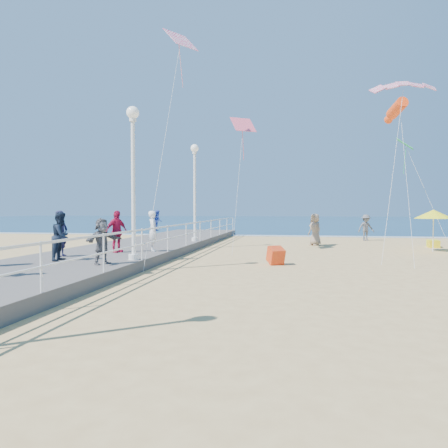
% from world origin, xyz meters
% --- Properties ---
extents(ground, '(160.00, 160.00, 0.00)m').
position_xyz_m(ground, '(0.00, 0.00, 0.00)').
color(ground, '#DEB974').
rests_on(ground, ground).
extents(ocean, '(160.00, 90.00, 0.05)m').
position_xyz_m(ocean, '(0.00, 65.00, 0.01)').
color(ocean, navy).
rests_on(ocean, ground).
extents(surf_line, '(160.00, 1.20, 0.04)m').
position_xyz_m(surf_line, '(0.00, 20.50, 0.03)').
color(surf_line, silver).
rests_on(surf_line, ground).
extents(boardwalk, '(5.00, 44.00, 0.40)m').
position_xyz_m(boardwalk, '(-7.50, 0.00, 0.20)').
color(boardwalk, slate).
rests_on(boardwalk, ground).
extents(railing, '(0.05, 42.00, 0.55)m').
position_xyz_m(railing, '(-5.05, 0.00, 1.25)').
color(railing, white).
rests_on(railing, boardwalk).
extents(lamp_post_mid, '(0.44, 0.44, 5.32)m').
position_xyz_m(lamp_post_mid, '(-5.35, 0.00, 3.66)').
color(lamp_post_mid, white).
rests_on(lamp_post_mid, boardwalk).
extents(lamp_post_far, '(0.44, 0.44, 5.32)m').
position_xyz_m(lamp_post_far, '(-5.35, 9.00, 3.66)').
color(lamp_post_far, white).
rests_on(lamp_post_far, boardwalk).
extents(woman_holding_toddler, '(0.60, 0.72, 1.70)m').
position_xyz_m(woman_holding_toddler, '(-5.70, 3.08, 1.25)').
color(woman_holding_toddler, white).
rests_on(woman_holding_toddler, boardwalk).
extents(toddler_held, '(0.46, 0.52, 0.88)m').
position_xyz_m(toddler_held, '(-5.55, 3.23, 1.69)').
color(toddler_held, blue).
rests_on(toddler_held, boardwalk).
extents(spectator_0, '(0.41, 0.63, 1.71)m').
position_xyz_m(spectator_0, '(-8.40, 0.53, 1.26)').
color(spectator_0, '#1A1B3A').
rests_on(spectator_0, boardwalk).
extents(spectator_3, '(0.88, 1.08, 1.71)m').
position_xyz_m(spectator_3, '(-7.02, 2.36, 1.26)').
color(spectator_3, '#B41641').
rests_on(spectator_3, boardwalk).
extents(spectator_5, '(0.99, 1.43, 1.49)m').
position_xyz_m(spectator_5, '(-5.90, -1.32, 1.14)').
color(spectator_5, '#59595E').
rests_on(spectator_5, boardwalk).
extents(spectator_7, '(0.69, 0.85, 1.68)m').
position_xyz_m(spectator_7, '(-7.73, -0.61, 1.24)').
color(spectator_7, '#192437').
rests_on(spectator_7, boardwalk).
extents(beach_walker_a, '(1.31, 1.01, 1.79)m').
position_xyz_m(beach_walker_a, '(4.82, 16.53, 0.90)').
color(beach_walker_a, '#56565B').
rests_on(beach_walker_a, ground).
extents(beach_walker_c, '(1.06, 1.10, 1.90)m').
position_xyz_m(beach_walker_c, '(1.25, 12.06, 0.95)').
color(beach_walker_c, gray).
rests_on(beach_walker_c, ground).
extents(box_kite, '(0.81, 0.88, 0.74)m').
position_xyz_m(box_kite, '(-0.56, 2.57, 0.30)').
color(box_kite, red).
rests_on(box_kite, ground).
extents(beach_umbrella, '(1.90, 1.90, 2.14)m').
position_xyz_m(beach_umbrella, '(7.02, 9.13, 1.91)').
color(beach_umbrella, white).
rests_on(beach_umbrella, ground).
extents(beach_chair_left, '(0.55, 0.55, 0.40)m').
position_xyz_m(beach_chair_left, '(7.78, 11.67, 0.20)').
color(beach_chair_left, yellow).
rests_on(beach_chair_left, ground).
extents(beach_chair_right, '(0.55, 0.55, 0.40)m').
position_xyz_m(beach_chair_right, '(7.90, 12.29, 0.20)').
color(beach_chair_right, '#EEFF1A').
rests_on(beach_chair_right, ground).
extents(kite_parafoil, '(2.87, 0.94, 0.65)m').
position_xyz_m(kite_parafoil, '(4.93, 6.58, 7.84)').
color(kite_parafoil, '#CE1853').
extents(kite_windsock, '(0.97, 2.45, 1.03)m').
position_xyz_m(kite_windsock, '(5.01, 8.21, 7.09)').
color(kite_windsock, '#F24614').
extents(kite_diamond_pink, '(1.45, 1.35, 0.85)m').
position_xyz_m(kite_diamond_pink, '(-2.61, 8.55, 6.62)').
color(kite_diamond_pink, '#F15873').
extents(kite_diamond_green, '(1.17, 1.30, 0.66)m').
position_xyz_m(kite_diamond_green, '(6.41, 12.71, 5.97)').
color(kite_diamond_green, '#29C062').
extents(kite_diamond_redwhite, '(1.58, 1.67, 0.96)m').
position_xyz_m(kite_diamond_redwhite, '(-5.12, 5.41, 10.00)').
color(kite_diamond_redwhite, '#E31A5C').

